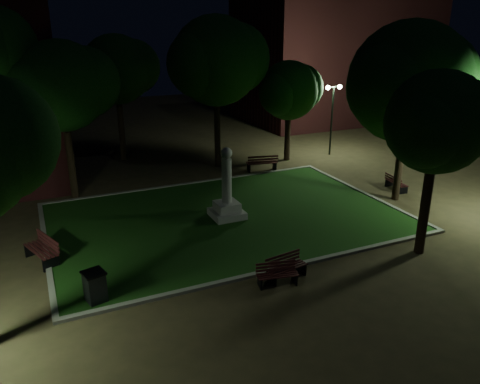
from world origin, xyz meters
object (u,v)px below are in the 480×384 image
(trash_bin, at_px, (95,287))
(bench_right_side, at_px, (396,183))
(bench_far_side, at_px, (262,163))
(bench_left_side, at_px, (43,250))
(bench_near_right, at_px, (277,275))
(monument, at_px, (227,198))
(bench_near_left, at_px, (286,267))

(trash_bin, bearing_deg, bench_right_side, 15.27)
(bench_far_side, distance_m, trash_bin, 15.02)
(bench_left_side, distance_m, bench_far_side, 14.04)
(bench_left_side, bearing_deg, bench_near_right, 34.34)
(bench_right_side, bearing_deg, bench_near_right, 126.26)
(monument, bearing_deg, bench_right_side, -0.99)
(monument, height_order, trash_bin, monument)
(monument, xyz_separation_m, bench_right_side, (9.52, -0.16, -0.59))
(bench_near_right, height_order, bench_far_side, bench_far_side)
(bench_near_right, distance_m, bench_far_side, 12.76)
(bench_left_side, bearing_deg, trash_bin, 0.12)
(bench_near_left, height_order, bench_far_side, bench_far_side)
(bench_near_left, relative_size, bench_right_side, 1.04)
(bench_right_side, bearing_deg, bench_left_side, 99.53)
(bench_left_side, xyz_separation_m, trash_bin, (1.35, -3.57, 0.09))
(bench_near_left, distance_m, trash_bin, 6.27)
(bench_left_side, height_order, bench_right_side, bench_left_side)
(bench_near_right, bearing_deg, trash_bin, 177.98)
(monument, relative_size, bench_right_side, 2.17)
(bench_left_side, height_order, trash_bin, trash_bin)
(monument, height_order, bench_right_side, monument)
(trash_bin, bearing_deg, bench_far_side, 42.81)
(bench_near_left, bearing_deg, bench_far_side, 58.24)
(bench_left_side, distance_m, trash_bin, 3.82)
(bench_left_side, bearing_deg, bench_far_side, 97.71)
(bench_far_side, bearing_deg, bench_near_left, 79.04)
(bench_near_right, bearing_deg, bench_left_side, 156.42)
(monument, xyz_separation_m, bench_far_side, (4.67, 5.71, -0.49))
(bench_right_side, relative_size, trash_bin, 1.36)
(bench_near_left, relative_size, trash_bin, 1.42)
(monument, height_order, bench_near_right, monument)
(monument, xyz_separation_m, bench_near_left, (-0.18, -5.59, -0.57))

